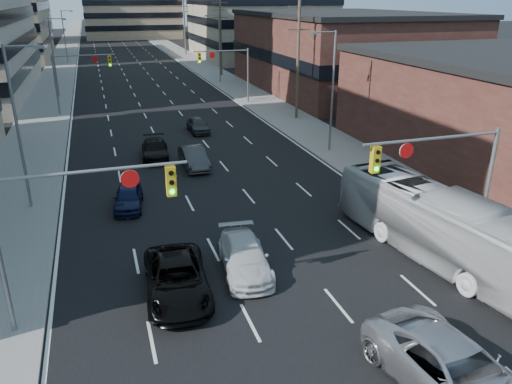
{
  "coord_description": "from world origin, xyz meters",
  "views": [
    {
      "loc": [
        -6.29,
        -8.72,
        11.25
      ],
      "look_at": [
        0.74,
        13.21,
        2.2
      ],
      "focal_mm": 35.0,
      "sensor_mm": 36.0,
      "label": 1
    }
  ],
  "objects": [
    {
      "name": "utility_pole_block",
      "position": [
        12.2,
        36.0,
        5.78
      ],
      "size": [
        2.2,
        0.28,
        11.0
      ],
      "color": "#4C3D2D",
      "rests_on": "ground"
    },
    {
      "name": "storefront_right_mid",
      "position": [
        24.0,
        50.0,
        4.5
      ],
      "size": [
        20.0,
        30.0,
        9.0
      ],
      "primitive_type": "cube",
      "color": "#472119",
      "rests_on": "ground"
    },
    {
      "name": "streetlight_right_near",
      "position": [
        10.34,
        25.0,
        5.05
      ],
      "size": [
        2.03,
        0.22,
        9.0
      ],
      "color": "slate",
      "rests_on": "ground"
    },
    {
      "name": "road_surface",
      "position": [
        0.0,
        130.0,
        0.01
      ],
      "size": [
        18.0,
        300.0,
        0.02
      ],
      "primitive_type": "cube",
      "color": "black",
      "rests_on": "ground"
    },
    {
      "name": "black_pickup",
      "position": [
        -4.04,
        8.66,
        0.74
      ],
      "size": [
        2.84,
        5.49,
        1.48
      ],
      "primitive_type": "imported",
      "rotation": [
        0.0,
        0.0,
        -0.07
      ],
      "color": "black",
      "rests_on": "ground"
    },
    {
      "name": "streetlight_left_far",
      "position": [
        -10.34,
        90.0,
        5.05
      ],
      "size": [
        2.03,
        0.22,
        9.0
      ],
      "color": "slate",
      "rests_on": "ground"
    },
    {
      "name": "sedan_black_far",
      "position": [
        -2.59,
        27.4,
        0.68
      ],
      "size": [
        2.33,
        4.82,
        1.35
      ],
      "primitive_type": "imported",
      "rotation": [
        0.0,
        0.0,
        -0.09
      ],
      "color": "black",
      "rests_on": "ground"
    },
    {
      "name": "sidewalk_left",
      "position": [
        -11.5,
        130.0,
        0.07
      ],
      "size": [
        5.0,
        300.0,
        0.15
      ],
      "primitive_type": "cube",
      "color": "slate",
      "rests_on": "ground"
    },
    {
      "name": "utility_pole_distant",
      "position": [
        12.2,
        96.0,
        5.78
      ],
      "size": [
        2.2,
        0.28,
        11.0
      ],
      "color": "#4C3D2D",
      "rests_on": "ground"
    },
    {
      "name": "sedan_grey_right",
      "position": [
        2.0,
        33.95,
        0.66
      ],
      "size": [
        1.63,
        3.9,
        1.32
      ],
      "primitive_type": "imported",
      "rotation": [
        0.0,
        0.0,
        0.02
      ],
      "color": "#2E2E30",
      "rests_on": "ground"
    },
    {
      "name": "sidewalk_right",
      "position": [
        11.5,
        130.0,
        0.07
      ],
      "size": [
        5.0,
        300.0,
        0.15
      ],
      "primitive_type": "cube",
      "color": "slate",
      "rests_on": "ground"
    },
    {
      "name": "transit_bus",
      "position": [
        7.82,
        8.27,
        1.62
      ],
      "size": [
        4.27,
        11.89,
        3.24
      ],
      "primitive_type": "imported",
      "rotation": [
        0.0,
        0.0,
        0.14
      ],
      "color": "#BDBDBD",
      "rests_on": "ground"
    },
    {
      "name": "white_van",
      "position": [
        -0.93,
        9.65,
        0.69
      ],
      "size": [
        2.43,
        4.93,
        1.38
      ],
      "primitive_type": "imported",
      "rotation": [
        0.0,
        0.0,
        -0.11
      ],
      "color": "silver",
      "rests_on": "ground"
    },
    {
      "name": "signal_near_left",
      "position": [
        -7.45,
        8.0,
        4.33
      ],
      "size": [
        6.59,
        0.33,
        6.0
      ],
      "color": "slate",
      "rests_on": "ground"
    },
    {
      "name": "bg_block_right",
      "position": [
        32.0,
        130.0,
        6.0
      ],
      "size": [
        22.0,
        22.0,
        12.0
      ],
      "primitive_type": "cube",
      "color": "gray",
      "rests_on": "ground"
    },
    {
      "name": "signal_near_right",
      "position": [
        7.45,
        8.0,
        4.33
      ],
      "size": [
        6.59,
        0.33,
        6.0
      ],
      "color": "slate",
      "rests_on": "ground"
    },
    {
      "name": "sedan_grey_center",
      "position": [
        -0.26,
        24.41,
        0.72
      ],
      "size": [
        1.59,
        4.38,
        1.44
      ],
      "primitive_type": "imported",
      "rotation": [
        0.0,
        0.0,
        0.02
      ],
      "color": "#323234",
      "rests_on": "ground"
    },
    {
      "name": "silver_suv",
      "position": [
        2.93,
        0.69,
        0.86
      ],
      "size": [
        3.59,
        6.5,
        1.72
      ],
      "primitive_type": "imported",
      "rotation": [
        0.0,
        0.0,
        0.12
      ],
      "color": "#ABABB0",
      "rests_on": "ground"
    },
    {
      "name": "signal_far_right",
      "position": [
        7.68,
        45.0,
        4.3
      ],
      "size": [
        6.09,
        0.33,
        6.0
      ],
      "color": "slate",
      "rests_on": "ground"
    },
    {
      "name": "utility_pole_midblock",
      "position": [
        12.2,
        66.0,
        5.78
      ],
      "size": [
        2.2,
        0.28,
        11.0
      ],
      "color": "#4C3D2D",
      "rests_on": "ground"
    },
    {
      "name": "streetlight_right_far",
      "position": [
        10.34,
        60.0,
        5.05
      ],
      "size": [
        2.03,
        0.22,
        9.0
      ],
      "color": "slate",
      "rests_on": "ground"
    },
    {
      "name": "signal_far_left",
      "position": [
        -7.68,
        45.0,
        4.3
      ],
      "size": [
        6.09,
        0.33,
        6.0
      ],
      "color": "slate",
      "rests_on": "ground"
    },
    {
      "name": "streetlight_left_mid",
      "position": [
        -10.34,
        55.0,
        5.05
      ],
      "size": [
        2.03,
        0.22,
        9.0
      ],
      "color": "slate",
      "rests_on": "ground"
    },
    {
      "name": "office_right_far",
      "position": [
        25.0,
        88.0,
        7.0
      ],
      "size": [
        22.0,
        28.0,
        14.0
      ],
      "primitive_type": "cube",
      "color": "gray",
      "rests_on": "ground"
    },
    {
      "name": "sedan_blue",
      "position": [
        -5.2,
        18.41,
        0.64
      ],
      "size": [
        2.01,
        3.95,
        1.29
      ],
      "primitive_type": "imported",
      "rotation": [
        0.0,
        0.0,
        -0.14
      ],
      "color": "black",
      "rests_on": "ground"
    },
    {
      "name": "streetlight_left_near",
      "position": [
        -10.34,
        20.0,
        5.05
      ],
      "size": [
        2.03,
        0.22,
        9.0
      ],
      "color": "slate",
      "rests_on": "ground"
    }
  ]
}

